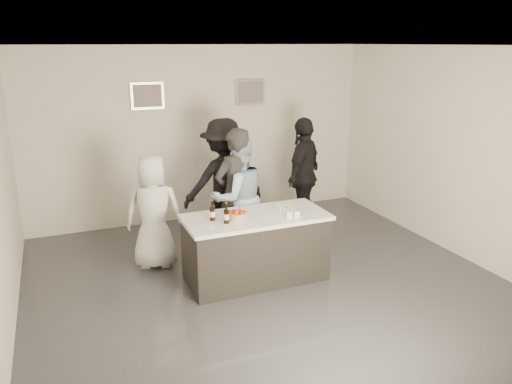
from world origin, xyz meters
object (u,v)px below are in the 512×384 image
person_guest_back (224,182)px  person_guest_right (304,174)px  cake (238,216)px  person_main_blue (239,198)px  bar_counter (256,248)px  person_guest_left (154,212)px  person_main_black (236,194)px  beer_bottle_b (226,213)px  beer_bottle_a (212,211)px

person_guest_back → person_guest_right: bearing=179.9°
cake → person_guest_right: 2.27m
person_main_blue → bar_counter: bearing=79.8°
person_main_blue → person_guest_right: person_guest_right is taller
person_guest_right → person_guest_left: bearing=-29.9°
person_main_black → person_main_blue: person_main_black is taller
bar_counter → person_main_blue: size_ratio=1.05×
person_main_black → beer_bottle_b: bearing=45.6°
beer_bottle_b → person_guest_back: person_guest_back is taller
beer_bottle_b → person_main_blue: bearing=62.1°
person_guest_right → person_guest_back: bearing=-39.9°
person_main_blue → person_guest_left: 1.22m
person_guest_left → person_guest_back: (1.19, 0.49, 0.17)m
bar_counter → beer_bottle_a: size_ratio=7.15×
person_main_blue → person_guest_left: bearing=-8.5°
person_main_black → person_guest_right: size_ratio=1.01×
cake → person_guest_right: person_guest_right is taller
beer_bottle_a → cake: bearing=-13.3°
person_guest_left → cake: bearing=150.2°
bar_counter → cake: size_ratio=7.56×
person_guest_left → person_guest_back: bearing=-139.5°
beer_bottle_b → person_main_black: person_main_black is taller
person_main_black → person_main_blue: bearing=-172.6°
beer_bottle_a → beer_bottle_b: 0.20m
person_main_black → cake: bearing=53.3°
person_guest_left → person_guest_back: 1.30m
beer_bottle_b → person_guest_left: (-0.70, 1.05, -0.23)m
cake → person_guest_left: size_ratio=0.15×
person_guest_right → beer_bottle_b: bearing=-1.4°
beer_bottle_a → person_guest_right: bearing=35.2°
beer_bottle_b → person_guest_left: bearing=123.5°
bar_counter → cake: cake is taller
beer_bottle_a → person_main_black: 1.00m
beer_bottle_a → person_main_black: (0.60, 0.80, -0.08)m
person_main_black → person_main_blue: (0.05, 0.02, -0.07)m
bar_counter → person_guest_back: (0.05, 1.42, 0.53)m
cake → person_guest_back: size_ratio=0.13×
cake → person_guest_back: (0.31, 1.46, 0.04)m
person_main_blue → person_guest_right: size_ratio=0.93×
person_main_black → person_guest_left: 1.18m
cake → bar_counter: bearing=9.3°
person_main_black → person_guest_right: 1.55m
cake → beer_bottle_a: 0.33m
person_main_black → person_guest_left: (-1.17, 0.10, -0.15)m
person_main_black → person_guest_back: (0.02, 0.59, 0.02)m
person_guest_right → person_guest_back: size_ratio=0.97×
person_guest_left → person_guest_right: bearing=-150.4°
beer_bottle_a → person_guest_back: person_guest_back is taller
cake → person_main_black: (0.29, 0.87, 0.02)m
beer_bottle_a → person_main_black: bearing=53.0°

